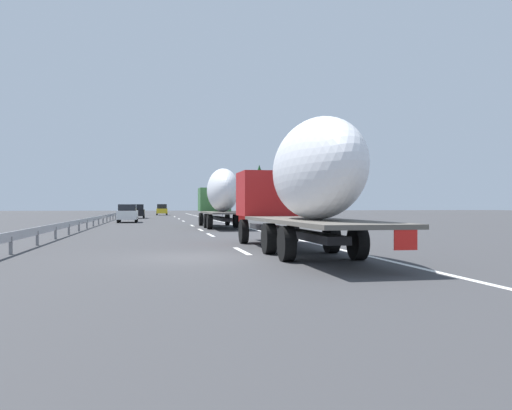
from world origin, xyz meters
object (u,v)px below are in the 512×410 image
at_px(truck_lead, 221,195).
at_px(car_black_suv, 137,211).
at_px(car_white_van, 128,213).
at_px(truck_trailing, 302,182).
at_px(car_yellow_coupe, 162,210).
at_px(road_sign, 222,202).

xyz_separation_m(truck_lead, car_black_suv, (31.64, 7.01, -1.51)).
bearing_deg(car_white_van, truck_lead, -152.18).
bearing_deg(car_white_van, truck_trailing, -168.38).
bearing_deg(car_yellow_coupe, truck_lead, -176.36).
xyz_separation_m(truck_trailing, car_black_suv, (53.70, 7.01, -1.51)).
distance_m(truck_trailing, car_yellow_coupe, 77.29).
bearing_deg(road_sign, car_yellow_coupe, 11.67).
bearing_deg(car_yellow_coupe, truck_trailing, -177.40).
bearing_deg(truck_lead, car_black_suv, 12.49).
bearing_deg(car_black_suv, truck_lead, -167.51).
bearing_deg(truck_trailing, car_yellow_coupe, 2.60).
xyz_separation_m(truck_trailing, car_yellow_coupe, (77.20, 3.51, -1.47)).
relative_size(truck_trailing, car_white_van, 3.03).
height_order(car_white_van, road_sign, road_sign).
relative_size(truck_lead, car_yellow_coupe, 3.05).
distance_m(car_yellow_coupe, road_sign, 32.68).
xyz_separation_m(car_yellow_coupe, car_black_suv, (-23.50, 3.50, -0.04)).
xyz_separation_m(truck_trailing, car_white_van, (36.14, 7.43, -1.53)).
bearing_deg(car_yellow_coupe, car_black_suv, 171.53).
relative_size(truck_lead, truck_trailing, 0.90).
distance_m(car_white_van, car_yellow_coupe, 41.24).
height_order(car_black_suv, road_sign, road_sign).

